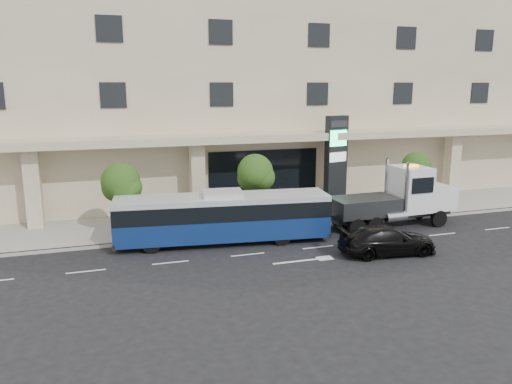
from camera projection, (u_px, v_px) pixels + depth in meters
ground at (307, 239)px, 28.51m from camera, size 120.00×120.00×0.00m
sidewalk at (278, 216)px, 33.15m from camera, size 120.00×6.00×0.15m
curb at (294, 229)px, 30.36m from camera, size 120.00×0.30×0.15m
convention_center at (236, 68)px, 40.77m from camera, size 60.00×17.60×20.00m
tree_left at (121, 184)px, 28.29m from camera, size 2.27×2.20×4.22m
tree_mid at (256, 174)px, 30.59m from camera, size 2.28×2.20×4.38m
tree_right at (416, 169)px, 33.99m from camera, size 2.10×2.00×4.04m
city_bus at (223, 216)px, 27.58m from camera, size 11.97×3.80×2.98m
tow_truck at (398, 199)px, 30.83m from camera, size 9.21×2.53×4.19m
black_sedan at (387, 240)px, 25.94m from camera, size 5.28×2.55×1.48m
signage_pylon at (336, 162)px, 34.45m from camera, size 1.69×0.93×6.44m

